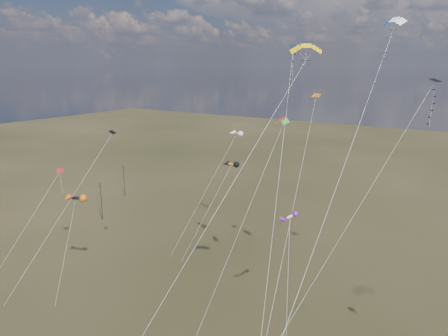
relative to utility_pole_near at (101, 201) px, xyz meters
The scene contains 14 objects.
utility_pole_near is the anchor object (origin of this frame).
utility_pole_far 16.12m from the utility_pole_near, 119.74° to the left, with size 1.40×0.20×8.00m.
diamond_black_high 62.23m from the utility_pole_near, ahead, with size 12.22×17.75×29.92m.
diamond_navy_tall 53.25m from the utility_pole_near, 13.30° to the right, with size 7.30×22.49×33.60m.
diamond_black_mid 28.68m from the utility_pole_near, 44.27° to the right, with size 7.82×14.97×22.50m.
diamond_red_low 20.03m from the utility_pole_near, 60.23° to the right, with size 3.29×12.72×15.54m.
diamond_orange_center 50.48m from the utility_pole_near, 11.20° to the right, with size 4.59×24.62×27.88m.
parafoil_yellow 59.86m from the utility_pole_near, 18.49° to the right, with size 12.33×21.91×33.74m.
parafoil_blue_white 64.17m from the utility_pole_near, ahead, with size 4.16×31.19×36.39m.
parafoil_tricolor 49.06m from the utility_pole_near, 10.21° to the right, with size 5.74×13.88×25.59m.
novelty_black_orange 26.77m from the utility_pole_near, 47.36° to the right, with size 4.04×7.78×13.67m.
novelty_orange_black 33.32m from the utility_pole_near, ahead, with size 6.87×7.57×16.55m.
novelty_white_purple 48.80m from the utility_pole_near, 13.12° to the right, with size 3.80×8.32×14.34m.
novelty_redwhite_stripe 32.46m from the utility_pole_near, 18.32° to the left, with size 5.84×16.12×20.06m.
Camera 1 is at (25.89, -22.47, 31.26)m, focal length 32.00 mm.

